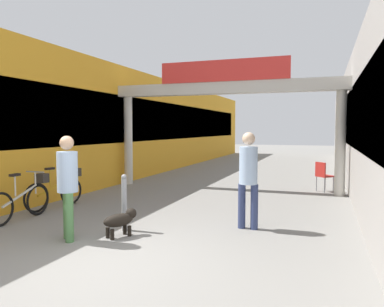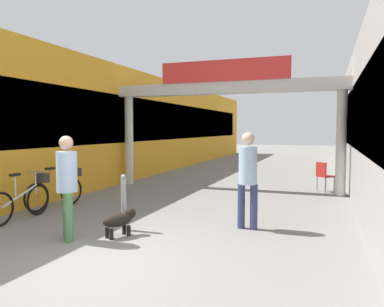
% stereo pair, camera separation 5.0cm
% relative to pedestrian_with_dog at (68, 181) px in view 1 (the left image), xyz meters
% --- Properties ---
extents(ground_plane, '(80.00, 80.00, 0.00)m').
position_rel_pedestrian_with_dog_xyz_m(ground_plane, '(1.11, -0.81, -1.01)').
color(ground_plane, gray).
extents(storefront_left, '(3.00, 26.00, 4.02)m').
position_rel_pedestrian_with_dog_xyz_m(storefront_left, '(-3.98, 10.19, 1.00)').
color(storefront_left, gold).
rests_on(storefront_left, ground_plane).
extents(arcade_sign_gateway, '(7.40, 0.47, 3.94)m').
position_rel_pedestrian_with_dog_xyz_m(arcade_sign_gateway, '(1.11, 6.04, 1.77)').
color(arcade_sign_gateway, beige).
rests_on(arcade_sign_gateway, ground_plane).
extents(pedestrian_with_dog, '(0.48, 0.48, 1.76)m').
position_rel_pedestrian_with_dog_xyz_m(pedestrian_with_dog, '(0.00, 0.00, 0.00)').
color(pedestrian_with_dog, '#4C7F47').
rests_on(pedestrian_with_dog, ground_plane).
extents(pedestrian_companion, '(0.39, 0.36, 1.82)m').
position_rel_pedestrian_with_dog_xyz_m(pedestrian_companion, '(2.71, 1.73, 0.04)').
color(pedestrian_companion, navy).
rests_on(pedestrian_companion, ground_plane).
extents(dog_on_leash, '(0.50, 0.67, 0.47)m').
position_rel_pedestrian_with_dog_xyz_m(dog_on_leash, '(0.73, 0.48, -0.72)').
color(dog_on_leash, black).
rests_on(dog_on_leash, ground_plane).
extents(bicycle_silver_nearest, '(0.46, 1.69, 0.98)m').
position_rel_pedestrian_with_dog_xyz_m(bicycle_silver_nearest, '(-1.80, 0.90, -0.58)').
color(bicycle_silver_nearest, black).
rests_on(bicycle_silver_nearest, ground_plane).
extents(bicycle_orange_second, '(0.47, 1.67, 0.98)m').
position_rel_pedestrian_with_dog_xyz_m(bicycle_orange_second, '(-1.93, 2.11, -0.58)').
color(bicycle_orange_second, black).
rests_on(bicycle_orange_second, ground_plane).
extents(bollard_post_metal, '(0.10, 0.10, 1.04)m').
position_rel_pedestrian_with_dog_xyz_m(bollard_post_metal, '(0.57, 0.87, -0.48)').
color(bollard_post_metal, gray).
rests_on(bollard_post_metal, ground_plane).
extents(cafe_chair_red_nearer, '(0.57, 0.57, 0.89)m').
position_rel_pedestrian_with_dog_xyz_m(cafe_chair_red_nearer, '(4.02, 6.57, -0.47)').
color(cafe_chair_red_nearer, gray).
rests_on(cafe_chair_red_nearer, ground_plane).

